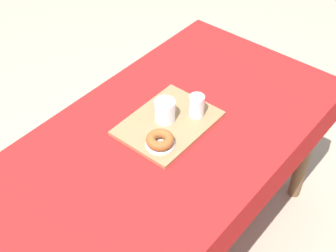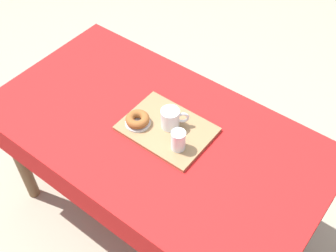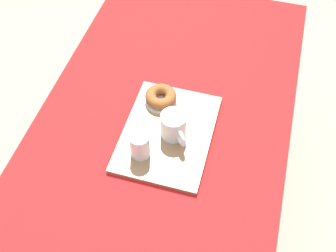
% 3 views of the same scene
% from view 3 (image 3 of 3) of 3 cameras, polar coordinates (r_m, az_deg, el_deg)
% --- Properties ---
extents(ground_plane, '(6.00, 6.00, 0.00)m').
position_cam_3_polar(ground_plane, '(2.00, -0.55, -12.14)').
color(ground_plane, gray).
extents(dining_table, '(1.51, 0.84, 0.73)m').
position_cam_3_polar(dining_table, '(1.45, -0.75, -1.79)').
color(dining_table, red).
rests_on(dining_table, ground).
extents(serving_tray, '(0.38, 0.28, 0.02)m').
position_cam_3_polar(serving_tray, '(1.34, -0.04, -0.99)').
color(serving_tray, olive).
rests_on(serving_tray, dining_table).
extents(tea_mug_left, '(0.11, 0.10, 0.09)m').
position_cam_3_polar(tea_mug_left, '(1.29, 0.78, -0.04)').
color(tea_mug_left, white).
rests_on(tea_mug_left, serving_tray).
extents(water_glass_near, '(0.06, 0.06, 0.09)m').
position_cam_3_polar(water_glass_near, '(1.25, -3.88, -2.80)').
color(water_glass_near, white).
rests_on(water_glass_near, serving_tray).
extents(donut_plate_left, '(0.11, 0.11, 0.01)m').
position_cam_3_polar(donut_plate_left, '(1.41, -0.98, 3.52)').
color(donut_plate_left, silver).
rests_on(donut_plate_left, serving_tray).
extents(sugar_donut_left, '(0.11, 0.11, 0.04)m').
position_cam_3_polar(sugar_donut_left, '(1.39, -1.00, 4.10)').
color(sugar_donut_left, brown).
rests_on(sugar_donut_left, donut_plate_left).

